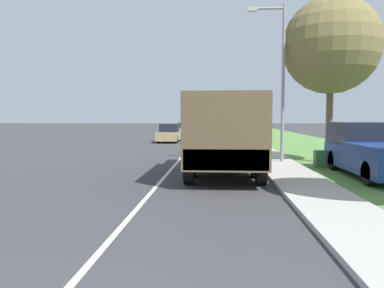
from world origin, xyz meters
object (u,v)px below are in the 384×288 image
at_px(lamp_post, 278,69).
at_px(car_second_ahead, 170,134).
at_px(military_truck, 224,131).
at_px(car_fourth_ahead, 216,127).
at_px(car_nearest_ahead, 221,139).
at_px(pickup_truck, 372,151).
at_px(car_third_ahead, 185,129).

bearing_deg(lamp_post, car_second_ahead, 114.15).
relative_size(military_truck, car_second_ahead, 1.39).
height_order(car_fourth_ahead, lamp_post, lamp_post).
xyz_separation_m(car_nearest_ahead, car_fourth_ahead, (-0.31, 32.23, -0.02)).
bearing_deg(car_second_ahead, pickup_truck, -62.33).
bearing_deg(car_third_ahead, military_truck, -82.69).
height_order(car_third_ahead, car_fourth_ahead, car_fourth_ahead).
distance_m(car_nearest_ahead, lamp_post, 7.80).
distance_m(car_nearest_ahead, car_fourth_ahead, 32.23).
bearing_deg(car_third_ahead, car_fourth_ahead, 69.67).
distance_m(military_truck, lamp_post, 4.84).
relative_size(car_third_ahead, car_fourth_ahead, 0.94).
relative_size(car_second_ahead, pickup_truck, 0.92).
relative_size(military_truck, car_fourth_ahead, 1.52).
relative_size(car_third_ahead, pickup_truck, 0.80).
bearing_deg(car_nearest_ahead, military_truck, -90.22).
xyz_separation_m(car_nearest_ahead, car_third_ahead, (-4.11, 21.98, -0.05)).
bearing_deg(military_truck, lamp_post, 52.83).
distance_m(car_fourth_ahead, lamp_post, 39.02).
height_order(car_nearest_ahead, car_fourth_ahead, car_nearest_ahead).
bearing_deg(pickup_truck, car_fourth_ahead, 97.53).
height_order(car_second_ahead, car_fourth_ahead, car_fourth_ahead).
xyz_separation_m(military_truck, car_fourth_ahead, (-0.27, 42.00, -0.89)).
height_order(car_second_ahead, lamp_post, lamp_post).
height_order(car_third_ahead, pickup_truck, pickup_truck).
distance_m(car_nearest_ahead, car_second_ahead, 9.46).
distance_m(car_second_ahead, pickup_truck, 20.53).
relative_size(military_truck, car_third_ahead, 1.61).
height_order(car_second_ahead, car_third_ahead, car_second_ahead).
bearing_deg(military_truck, car_fourth_ahead, 90.37).
height_order(car_nearest_ahead, car_third_ahead, car_nearest_ahead).
bearing_deg(pickup_truck, military_truck, -179.75).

